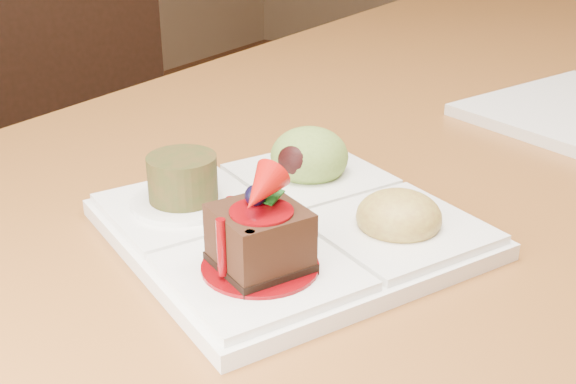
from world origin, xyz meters
The scene contains 3 objects.
dining_table centered at (0.00, 0.00, 0.68)m, with size 1.00×1.80×0.75m.
chair_left centered at (-0.97, 0.28, 0.49)m, with size 0.50×0.50×0.87m.
sampler_plate centered at (-0.13, -0.28, 0.77)m, with size 0.30×0.30×0.09m.
Camera 1 is at (0.13, -0.67, 1.00)m, focal length 45.00 mm.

